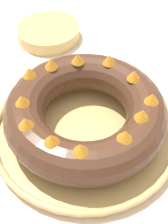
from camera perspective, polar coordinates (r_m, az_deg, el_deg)
The scene contains 4 objects.
dining_table at distance 0.64m, azimuth 0.51°, elevation -9.32°, with size 1.48×1.24×0.73m.
serving_dish at distance 0.59m, azimuth -0.00°, elevation -3.05°, with size 0.35×0.35×0.02m.
bundt_cake at distance 0.55m, azimuth -0.00°, elevation 0.07°, with size 0.29×0.29×0.09m.
side_bowl at distance 0.82m, azimuth -6.52°, elevation 14.27°, with size 0.16×0.16×0.03m, color tan.
Camera 1 is at (-0.05, -0.34, 1.20)m, focal length 50.00 mm.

